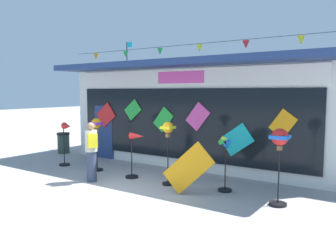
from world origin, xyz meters
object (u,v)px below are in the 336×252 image
at_px(wind_spinner_center_left, 135,149).
at_px(wind_spinner_far_right, 280,146).
at_px(kite_shop_building, 216,111).
at_px(wind_spinner_right, 225,164).
at_px(wind_spinner_left, 97,131).
at_px(person_near_camera, 91,151).
at_px(wind_spinner_center_right, 168,136).
at_px(display_kite_on_ground, 188,168).
at_px(trash_bin, 63,143).
at_px(wind_spinner_far_left, 66,137).

distance_m(wind_spinner_center_left, wind_spinner_far_right, 4.22).
relative_size(kite_shop_building, wind_spinner_right, 7.01).
xyz_separation_m(wind_spinner_left, person_near_camera, (0.86, -1.04, -0.41)).
bearing_deg(wind_spinner_center_right, display_kite_on_ground, -25.88).
bearing_deg(kite_shop_building, wind_spinner_right, -60.84).
distance_m(wind_spinner_left, wind_spinner_center_right, 2.84).
relative_size(kite_shop_building, trash_bin, 11.84).
bearing_deg(wind_spinner_far_right, wind_spinner_far_left, 179.42).
relative_size(wind_spinner_center_right, wind_spinner_right, 1.21).
relative_size(wind_spinner_left, trash_bin, 2.01).
height_order(kite_shop_building, person_near_camera, kite_shop_building).
distance_m(wind_spinner_center_right, display_kite_on_ground, 1.23).
bearing_deg(person_near_camera, wind_spinner_far_left, -81.24).
height_order(wind_spinner_far_left, display_kite_on_ground, wind_spinner_far_left).
height_order(person_near_camera, display_kite_on_ground, person_near_camera).
xyz_separation_m(wind_spinner_right, display_kite_on_ground, (-0.64, -0.73, -0.05)).
bearing_deg(wind_spinner_center_left, kite_shop_building, 83.97).
height_order(kite_shop_building, wind_spinner_center_left, kite_shop_building).
xyz_separation_m(wind_spinner_far_left, wind_spinner_right, (5.77, 0.24, -0.30)).
bearing_deg(kite_shop_building, trash_bin, -153.73).
bearing_deg(display_kite_on_ground, wind_spinner_far_right, 11.35).
relative_size(wind_spinner_right, wind_spinner_far_right, 0.82).
bearing_deg(wind_spinner_center_right, wind_spinner_right, 10.53).
bearing_deg(kite_shop_building, wind_spinner_center_right, -80.57).
relative_size(wind_spinner_right, person_near_camera, 0.85).
bearing_deg(wind_spinner_right, trash_bin, 170.48).
bearing_deg(wind_spinner_left, wind_spinner_center_right, -2.45).
xyz_separation_m(kite_shop_building, trash_bin, (-5.61, -2.77, -1.35)).
relative_size(kite_shop_building, wind_spinner_center_left, 7.33).
xyz_separation_m(wind_spinner_left, wind_spinner_center_right, (2.84, -0.12, 0.04)).
bearing_deg(wind_spinner_center_right, trash_bin, 165.72).
relative_size(wind_spinner_far_left, trash_bin, 1.76).
bearing_deg(display_kite_on_ground, wind_spinner_center_right, 154.12).
bearing_deg(wind_spinner_center_left, trash_bin, 163.00).
bearing_deg(wind_spinner_left, display_kite_on_ground, -8.57).
relative_size(person_near_camera, display_kite_on_ground, 1.37).
relative_size(trash_bin, display_kite_on_ground, 0.69).
distance_m(wind_spinner_far_left, person_near_camera, 2.45).
height_order(wind_spinner_left, wind_spinner_center_right, wind_spinner_center_right).
distance_m(wind_spinner_center_left, trash_bin, 5.40).
bearing_deg(wind_spinner_right, wind_spinner_left, -177.82).
bearing_deg(wind_spinner_right, wind_spinner_center_left, -174.79).
xyz_separation_m(wind_spinner_center_left, wind_spinner_right, (2.74, 0.25, -0.16)).
distance_m(kite_shop_building, person_near_camera, 5.52).
bearing_deg(trash_bin, person_near_camera, -30.20).
distance_m(wind_spinner_right, trash_bin, 8.00).
bearing_deg(kite_shop_building, wind_spinner_far_right, -49.72).
bearing_deg(wind_spinner_center_right, kite_shop_building, 99.43).
relative_size(wind_spinner_left, wind_spinner_center_left, 1.25).
xyz_separation_m(wind_spinner_right, person_near_camera, (-3.53, -1.21, 0.18)).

